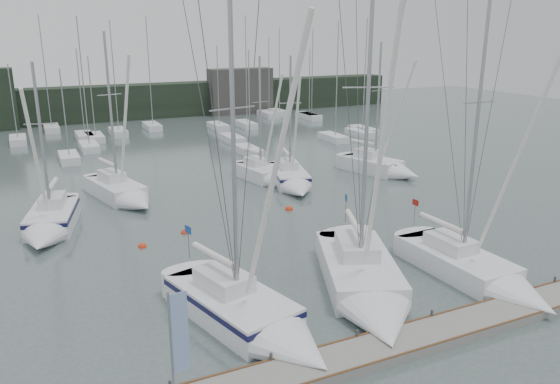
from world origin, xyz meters
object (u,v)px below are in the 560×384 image
at_px(sailboat_mid_a, 49,225).
at_px(sailboat_mid_c, 267,176).
at_px(buoy_c, 142,247).
at_px(dock_banner, 177,340).
at_px(buoy_b, 289,210).
at_px(sailboat_near_left, 256,320).
at_px(sailboat_mid_b, 124,194).
at_px(sailboat_mid_d, 292,181).
at_px(sailboat_near_right, 485,276).
at_px(buoy_a, 185,233).
at_px(sailboat_near_center, 368,290).
at_px(sailboat_mid_e, 385,168).

relative_size(sailboat_mid_a, sailboat_mid_c, 1.03).
height_order(sailboat_mid_a, buoy_c, sailboat_mid_a).
bearing_deg(dock_banner, sailboat_mid_a, 91.41).
relative_size(sailboat_mid_c, buoy_b, 19.31).
bearing_deg(sailboat_near_left, sailboat_mid_a, 99.03).
bearing_deg(dock_banner, sailboat_mid_b, 77.27).
distance_m(sailboat_mid_b, buoy_b, 12.83).
relative_size(sailboat_mid_d, buoy_c, 22.44).
xyz_separation_m(sailboat_mid_a, buoy_b, (16.33, -2.19, -0.65)).
height_order(sailboat_near_right, buoy_c, sailboat_near_right).
height_order(sailboat_near_left, buoy_c, sailboat_near_left).
bearing_deg(sailboat_mid_a, buoy_a, -10.77).
relative_size(sailboat_mid_b, buoy_a, 26.41).
xyz_separation_m(sailboat_near_center, sailboat_mid_a, (-13.45, 16.64, 0.04)).
distance_m(sailboat_mid_c, buoy_c, 16.54).
distance_m(sailboat_near_right, buoy_b, 16.05).
relative_size(sailboat_mid_a, dock_banner, 2.68).
xyz_separation_m(sailboat_near_center, sailboat_mid_b, (-7.77, 21.59, -0.00)).
relative_size(sailboat_mid_c, sailboat_mid_e, 0.90).
bearing_deg(sailboat_mid_c, sailboat_near_left, -126.40).
height_order(sailboat_mid_b, dock_banner, sailboat_mid_b).
xyz_separation_m(sailboat_mid_e, buoy_b, (-12.42, -5.30, -0.62)).
height_order(sailboat_mid_c, buoy_a, sailboat_mid_c).
height_order(sailboat_near_right, buoy_b, sailboat_near_right).
height_order(sailboat_mid_a, buoy_b, sailboat_mid_a).
distance_m(sailboat_near_right, buoy_c, 19.82).
bearing_deg(sailboat_near_center, sailboat_mid_b, 131.97).
xyz_separation_m(sailboat_mid_b, buoy_b, (10.64, -7.14, -0.62)).
bearing_deg(sailboat_mid_c, buoy_b, -113.13).
bearing_deg(sailboat_mid_e, buoy_b, -175.14).
relative_size(sailboat_mid_a, buoy_a, 22.99).
height_order(buoy_c, dock_banner, dock_banner).
xyz_separation_m(sailboat_near_right, sailboat_mid_c, (-1.96, 23.28, 0.00)).
bearing_deg(dock_banner, sailboat_mid_c, 53.59).
xyz_separation_m(sailboat_near_right, buoy_a, (-11.91, 14.25, -0.57)).
relative_size(sailboat_mid_c, buoy_c, 21.97).
relative_size(sailboat_near_right, sailboat_mid_c, 1.38).
distance_m(sailboat_near_left, dock_banner, 6.31).
height_order(sailboat_near_center, dock_banner, sailboat_near_center).
bearing_deg(sailboat_near_center, sailboat_mid_e, 74.42).
bearing_deg(sailboat_near_left, buoy_a, 72.90).
relative_size(sailboat_near_left, sailboat_mid_d, 1.41).
relative_size(sailboat_near_left, sailboat_mid_a, 1.39).
bearing_deg(sailboat_near_right, sailboat_mid_e, 65.39).
distance_m(sailboat_near_left, sailboat_mid_d, 23.16).
relative_size(sailboat_near_center, buoy_b, 29.38).
bearing_deg(buoy_c, sailboat_near_center, -54.41).
bearing_deg(buoy_c, dock_banner, -97.16).
height_order(sailboat_near_center, sailboat_mid_d, sailboat_near_center).
xyz_separation_m(sailboat_mid_a, buoy_a, (8.00, -3.58, -0.65)).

